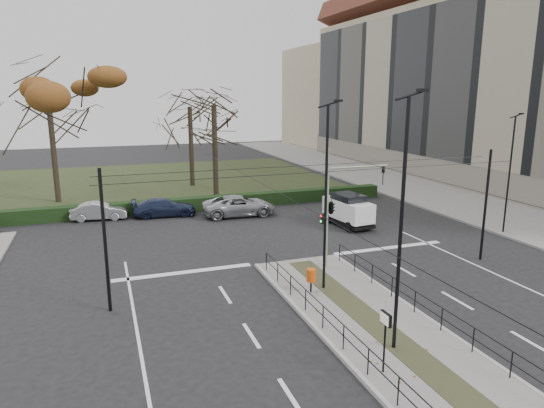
{
  "coord_description": "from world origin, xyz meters",
  "views": [
    {
      "loc": [
        -9.5,
        -17.84,
        8.81
      ],
      "look_at": [
        -0.72,
        6.9,
        2.83
      ],
      "focal_mm": 32.0,
      "sensor_mm": 36.0,
      "label": 1
    }
  ],
  "objects_px": {
    "streetlamp_median_near": "(402,224)",
    "streetlamp_sidewalk": "(510,173)",
    "litter_bin": "(311,276)",
    "bare_tree_center": "(190,113)",
    "white_van": "(348,209)",
    "info_panel": "(385,326)",
    "traffic_light": "(333,205)",
    "parked_car_fourth": "(239,206)",
    "parked_car_second": "(99,211)",
    "parked_car_third": "(164,207)",
    "streetlamp_median_far": "(326,196)",
    "rust_tree": "(47,87)",
    "bare_tree_near": "(214,112)"
  },
  "relations": [
    {
      "from": "rust_tree",
      "to": "bare_tree_center",
      "type": "xyz_separation_m",
      "value": [
        11.82,
        3.6,
        -2.26
      ]
    },
    {
      "from": "bare_tree_center",
      "to": "white_van",
      "type": "bearing_deg",
      "value": -67.83
    },
    {
      "from": "traffic_light",
      "to": "parked_car_third",
      "type": "relative_size",
      "value": 1.2
    },
    {
      "from": "rust_tree",
      "to": "bare_tree_center",
      "type": "distance_m",
      "value": 12.56
    },
    {
      "from": "bare_tree_near",
      "to": "streetlamp_sidewalk",
      "type": "bearing_deg",
      "value": -47.47
    },
    {
      "from": "traffic_light",
      "to": "parked_car_fourth",
      "type": "bearing_deg",
      "value": 96.75
    },
    {
      "from": "streetlamp_median_far",
      "to": "bare_tree_center",
      "type": "relative_size",
      "value": 0.84
    },
    {
      "from": "white_van",
      "to": "bare_tree_center",
      "type": "bearing_deg",
      "value": 112.17
    },
    {
      "from": "streetlamp_sidewalk",
      "to": "parked_car_second",
      "type": "bearing_deg",
      "value": 152.93
    },
    {
      "from": "streetlamp_median_near",
      "to": "parked_car_second",
      "type": "height_order",
      "value": "streetlamp_median_near"
    },
    {
      "from": "parked_car_third",
      "to": "white_van",
      "type": "distance_m",
      "value": 13.39
    },
    {
      "from": "parked_car_fourth",
      "to": "bare_tree_near",
      "type": "height_order",
      "value": "bare_tree_near"
    },
    {
      "from": "streetlamp_sidewalk",
      "to": "white_van",
      "type": "distance_m",
      "value": 10.32
    },
    {
      "from": "traffic_light",
      "to": "litter_bin",
      "type": "bearing_deg",
      "value": -130.34
    },
    {
      "from": "litter_bin",
      "to": "parked_car_second",
      "type": "bearing_deg",
      "value": 117.17
    },
    {
      "from": "parked_car_third",
      "to": "parked_car_fourth",
      "type": "distance_m",
      "value": 5.54
    },
    {
      "from": "parked_car_third",
      "to": "parked_car_second",
      "type": "bearing_deg",
      "value": 88.94
    },
    {
      "from": "bare_tree_near",
      "to": "streetlamp_median_near",
      "type": "bearing_deg",
      "value": -89.64
    },
    {
      "from": "parked_car_second",
      "to": "white_van",
      "type": "xyz_separation_m",
      "value": [
        15.97,
        -7.37,
        0.52
      ]
    },
    {
      "from": "parked_car_fourth",
      "to": "rust_tree",
      "type": "xyz_separation_m",
      "value": [
        -12.96,
        9.16,
        8.58
      ]
    },
    {
      "from": "streetlamp_median_near",
      "to": "white_van",
      "type": "distance_m",
      "value": 16.95
    },
    {
      "from": "info_panel",
      "to": "bare_tree_near",
      "type": "bearing_deg",
      "value": 87.88
    },
    {
      "from": "bare_tree_near",
      "to": "parked_car_fourth",
      "type": "bearing_deg",
      "value": -86.63
    },
    {
      "from": "parked_car_second",
      "to": "white_van",
      "type": "height_order",
      "value": "white_van"
    },
    {
      "from": "streetlamp_median_near",
      "to": "bare_tree_near",
      "type": "bearing_deg",
      "value": 90.36
    },
    {
      "from": "litter_bin",
      "to": "parked_car_third",
      "type": "height_order",
      "value": "parked_car_third"
    },
    {
      "from": "info_panel",
      "to": "parked_car_fourth",
      "type": "xyz_separation_m",
      "value": [
        1.38,
        21.72,
        -0.99
      ]
    },
    {
      "from": "traffic_light",
      "to": "streetlamp_sidewalk",
      "type": "relative_size",
      "value": 0.73
    },
    {
      "from": "streetlamp_median_near",
      "to": "streetlamp_sidewalk",
      "type": "distance_m",
      "value": 18.04
    },
    {
      "from": "parked_car_third",
      "to": "white_van",
      "type": "height_order",
      "value": "white_van"
    },
    {
      "from": "parked_car_third",
      "to": "white_van",
      "type": "bearing_deg",
      "value": -116.08
    },
    {
      "from": "bare_tree_near",
      "to": "litter_bin",
      "type": "bearing_deg",
      "value": -91.59
    },
    {
      "from": "streetlamp_median_far",
      "to": "streetlamp_sidewalk",
      "type": "distance_m",
      "value": 15.55
    },
    {
      "from": "white_van",
      "to": "streetlamp_median_far",
      "type": "bearing_deg",
      "value": -123.49
    },
    {
      "from": "litter_bin",
      "to": "bare_tree_center",
      "type": "xyz_separation_m",
      "value": [
        -0.2,
        27.85,
        6.16
      ]
    },
    {
      "from": "streetlamp_median_near",
      "to": "bare_tree_center",
      "type": "height_order",
      "value": "bare_tree_center"
    },
    {
      "from": "streetlamp_median_near",
      "to": "streetlamp_sidewalk",
      "type": "xyz_separation_m",
      "value": [
        14.87,
        10.18,
        -0.66
      ]
    },
    {
      "from": "info_panel",
      "to": "traffic_light",
      "type": "bearing_deg",
      "value": 73.31
    },
    {
      "from": "info_panel",
      "to": "streetlamp_sidewalk",
      "type": "bearing_deg",
      "value": 35.26
    },
    {
      "from": "info_panel",
      "to": "streetlamp_sidewalk",
      "type": "height_order",
      "value": "streetlamp_sidewalk"
    },
    {
      "from": "streetlamp_sidewalk",
      "to": "white_van",
      "type": "height_order",
      "value": "streetlamp_sidewalk"
    },
    {
      "from": "streetlamp_sidewalk",
      "to": "parked_car_fourth",
      "type": "xyz_separation_m",
      "value": [
        -14.69,
        10.36,
        -3.22
      ]
    },
    {
      "from": "parked_car_third",
      "to": "rust_tree",
      "type": "distance_m",
      "value": 13.8
    },
    {
      "from": "parked_car_fourth",
      "to": "white_van",
      "type": "bearing_deg",
      "value": -127.27
    },
    {
      "from": "rust_tree",
      "to": "litter_bin",
      "type": "bearing_deg",
      "value": -63.63
    },
    {
      "from": "streetlamp_median_near",
      "to": "bare_tree_near",
      "type": "distance_m",
      "value": 26.71
    },
    {
      "from": "traffic_light",
      "to": "bare_tree_near",
      "type": "bearing_deg",
      "value": 95.64
    },
    {
      "from": "streetlamp_median_far",
      "to": "parked_car_fourth",
      "type": "bearing_deg",
      "value": 89.25
    },
    {
      "from": "streetlamp_median_far",
      "to": "rust_tree",
      "type": "relative_size",
      "value": 0.69
    },
    {
      "from": "parked_car_second",
      "to": "parked_car_third",
      "type": "xyz_separation_m",
      "value": [
        4.51,
        -0.48,
        0.03
      ]
    }
  ]
}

